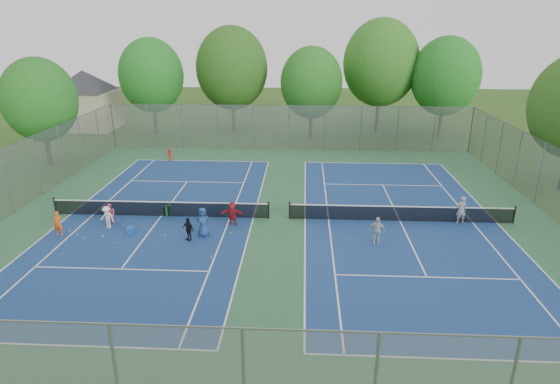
# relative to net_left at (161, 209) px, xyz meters

# --- Properties ---
(ground) EXTENTS (120.00, 120.00, 0.00)m
(ground) POSITION_rel_net_left_xyz_m (7.00, 0.00, -0.46)
(ground) COLOR #2E5119
(ground) RESTS_ON ground
(court_pad) EXTENTS (32.00, 32.00, 0.01)m
(court_pad) POSITION_rel_net_left_xyz_m (7.00, 0.00, -0.45)
(court_pad) COLOR #2E613C
(court_pad) RESTS_ON ground
(court_left) EXTENTS (10.97, 23.77, 0.01)m
(court_left) POSITION_rel_net_left_xyz_m (0.00, 0.00, -0.44)
(court_left) COLOR navy
(court_left) RESTS_ON court_pad
(court_right) EXTENTS (10.97, 23.77, 0.01)m
(court_right) POSITION_rel_net_left_xyz_m (14.00, 0.00, -0.44)
(court_right) COLOR navy
(court_right) RESTS_ON court_pad
(net_left) EXTENTS (12.87, 0.10, 0.91)m
(net_left) POSITION_rel_net_left_xyz_m (0.00, 0.00, 0.00)
(net_left) COLOR black
(net_left) RESTS_ON ground
(net_right) EXTENTS (12.87, 0.10, 0.91)m
(net_right) POSITION_rel_net_left_xyz_m (14.00, 0.00, 0.00)
(net_right) COLOR black
(net_right) RESTS_ON ground
(fence_north) EXTENTS (32.00, 0.10, 4.00)m
(fence_north) POSITION_rel_net_left_xyz_m (7.00, 16.00, 1.54)
(fence_north) COLOR gray
(fence_north) RESTS_ON ground
(fence_west) EXTENTS (0.10, 32.00, 4.00)m
(fence_west) POSITION_rel_net_left_xyz_m (-9.00, 0.00, 1.54)
(fence_west) COLOR gray
(fence_west) RESTS_ON ground
(house) EXTENTS (11.03, 11.03, 7.30)m
(house) POSITION_rel_net_left_xyz_m (-15.00, 24.00, 3.76)
(house) COLOR #B7A88C
(house) RESTS_ON ground
(tree_nw) EXTENTS (6.40, 6.40, 9.58)m
(tree_nw) POSITION_rel_net_left_xyz_m (-7.00, 22.00, 5.44)
(tree_nw) COLOR #443326
(tree_nw) RESTS_ON ground
(tree_nl) EXTENTS (7.20, 7.20, 10.69)m
(tree_nl) POSITION_rel_net_left_xyz_m (1.00, 23.00, 6.09)
(tree_nl) COLOR #443326
(tree_nl) RESTS_ON ground
(tree_nc) EXTENTS (6.00, 6.00, 8.85)m
(tree_nc) POSITION_rel_net_left_xyz_m (9.00, 21.00, 4.94)
(tree_nc) COLOR #443326
(tree_nc) RESTS_ON ground
(tree_nr) EXTENTS (7.60, 7.60, 11.42)m
(tree_nr) POSITION_rel_net_left_xyz_m (16.00, 24.00, 6.59)
(tree_nr) COLOR #443326
(tree_nr) RESTS_ON ground
(tree_ne) EXTENTS (6.60, 6.60, 9.77)m
(tree_ne) POSITION_rel_net_left_xyz_m (22.00, 22.00, 5.51)
(tree_ne) COLOR #443326
(tree_ne) RESTS_ON ground
(tree_side_w) EXTENTS (5.60, 5.60, 8.47)m
(tree_side_w) POSITION_rel_net_left_xyz_m (-12.00, 10.00, 4.79)
(tree_side_w) COLOR #443326
(tree_side_w) RESTS_ON ground
(ball_crate) EXTENTS (0.41, 0.41, 0.33)m
(ball_crate) POSITION_rel_net_left_xyz_m (-0.97, -2.42, -0.29)
(ball_crate) COLOR #174EAC
(ball_crate) RESTS_ON ground
(ball_hopper) EXTENTS (0.40, 0.40, 0.59)m
(ball_hopper) POSITION_rel_net_left_xyz_m (0.29, 0.16, -0.16)
(ball_hopper) COLOR #25883B
(ball_hopper) RESTS_ON ground
(student_a) EXTENTS (0.51, 0.34, 1.36)m
(student_a) POSITION_rel_net_left_xyz_m (-4.70, -2.88, 0.23)
(student_a) COLOR #EA5616
(student_a) RESTS_ON ground
(student_b) EXTENTS (0.75, 0.70, 1.24)m
(student_b) POSITION_rel_net_left_xyz_m (-2.48, -1.31, 0.17)
(student_b) COLOR #D45285
(student_b) RESTS_ON ground
(student_c) EXTENTS (0.92, 0.66, 1.28)m
(student_c) POSITION_rel_net_left_xyz_m (-2.46, -1.80, 0.19)
(student_c) COLOR silver
(student_c) RESTS_ON ground
(student_d) EXTENTS (0.79, 0.66, 1.26)m
(student_d) POSITION_rel_net_left_xyz_m (2.41, -3.13, 0.18)
(student_d) COLOR black
(student_d) RESTS_ON ground
(student_e) EXTENTS (0.88, 0.67, 1.61)m
(student_e) POSITION_rel_net_left_xyz_m (3.07, -2.58, 0.35)
(student_e) COLOR navy
(student_e) RESTS_ON ground
(student_f) EXTENTS (1.30, 0.48, 1.38)m
(student_f) POSITION_rel_net_left_xyz_m (4.41, -1.04, 0.24)
(student_f) COLOR #A51721
(student_f) RESTS_ON ground
(child_far_baseline) EXTENTS (0.76, 0.53, 1.08)m
(child_far_baseline) POSITION_rel_net_left_xyz_m (-2.73, 11.81, 0.08)
(child_far_baseline) COLOR #A52217
(child_far_baseline) RESTS_ON ground
(instructor) EXTENTS (0.63, 0.45, 1.63)m
(instructor) POSITION_rel_net_left_xyz_m (17.35, -0.11, 0.36)
(instructor) COLOR #9B9B9E
(instructor) RESTS_ON ground
(teen_court_b) EXTENTS (0.91, 0.51, 1.47)m
(teen_court_b) POSITION_rel_net_left_xyz_m (12.20, -2.99, 0.28)
(teen_court_b) COLOR beige
(teen_court_b) RESTS_ON ground
(tennis_ball_0) EXTENTS (0.07, 0.07, 0.07)m
(tennis_ball_0) POSITION_rel_net_left_xyz_m (-2.31, -3.02, -0.42)
(tennis_ball_0) COLOR #BDE034
(tennis_ball_0) RESTS_ON ground
(tennis_ball_1) EXTENTS (0.07, 0.07, 0.07)m
(tennis_ball_1) POSITION_rel_net_left_xyz_m (1.01, -2.71, -0.42)
(tennis_ball_1) COLOR #BAD832
(tennis_ball_1) RESTS_ON ground
(tennis_ball_2) EXTENTS (0.07, 0.07, 0.07)m
(tennis_ball_2) POSITION_rel_net_left_xyz_m (4.49, -2.23, -0.42)
(tennis_ball_2) COLOR #C3E535
(tennis_ball_2) RESTS_ON ground
(tennis_ball_3) EXTENTS (0.07, 0.07, 0.07)m
(tennis_ball_3) POSITION_rel_net_left_xyz_m (-3.16, -3.28, -0.42)
(tennis_ball_3) COLOR yellow
(tennis_ball_3) RESTS_ON ground
(tennis_ball_4) EXTENTS (0.07, 0.07, 0.07)m
(tennis_ball_4) POSITION_rel_net_left_xyz_m (-4.03, -3.57, -0.42)
(tennis_ball_4) COLOR #DCF138
(tennis_ball_4) RESTS_ON ground
(tennis_ball_5) EXTENTS (0.07, 0.07, 0.07)m
(tennis_ball_5) POSITION_rel_net_left_xyz_m (3.96, -5.13, -0.42)
(tennis_ball_5) COLOR #D2F037
(tennis_ball_5) RESTS_ON ground
(tennis_ball_6) EXTENTS (0.07, 0.07, 0.07)m
(tennis_ball_6) POSITION_rel_net_left_xyz_m (-3.76, -2.86, -0.42)
(tennis_ball_6) COLOR #D0F238
(tennis_ball_6) RESTS_ON ground
(tennis_ball_7) EXTENTS (0.07, 0.07, 0.07)m
(tennis_ball_7) POSITION_rel_net_left_xyz_m (-1.23, -3.75, -0.42)
(tennis_ball_7) COLOR #B2C22D
(tennis_ball_7) RESTS_ON ground
(tennis_ball_8) EXTENTS (0.07, 0.07, 0.07)m
(tennis_ball_8) POSITION_rel_net_left_xyz_m (-1.66, -1.67, -0.42)
(tennis_ball_8) COLOR #C1E635
(tennis_ball_8) RESTS_ON ground
(tennis_ball_9) EXTENTS (0.07, 0.07, 0.07)m
(tennis_ball_9) POSITION_rel_net_left_xyz_m (-2.33, -2.92, -0.42)
(tennis_ball_9) COLOR #BBDE33
(tennis_ball_9) RESTS_ON ground
(tennis_ball_10) EXTENTS (0.07, 0.07, 0.07)m
(tennis_ball_10) POSITION_rel_net_left_xyz_m (-4.38, -2.44, -0.42)
(tennis_ball_10) COLOR #B5CD2F
(tennis_ball_10) RESTS_ON ground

